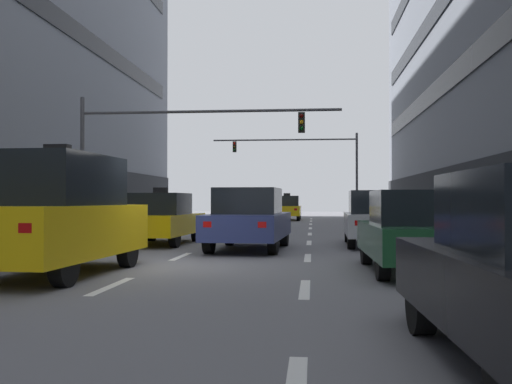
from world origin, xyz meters
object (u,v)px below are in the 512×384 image
(car_driving_0, at_px, (249,219))
(taxi_driving_2, at_px, (57,210))
(taxi_driving_3, at_px, (115,214))
(car_driving_5, at_px, (241,208))
(taxi_driving_6, at_px, (287,208))
(car_parked_1, at_px, (414,232))
(taxi_driving_4, at_px, (162,219))
(pedestrian_0, at_px, (471,209))
(traffic_signal_0, at_px, (168,137))
(pedestrian_1, at_px, (432,206))
(traffic_signal_1, at_px, (310,157))
(taxi_driving_1, at_px, (57,215))
(car_parked_2, at_px, (377,219))

(car_driving_0, height_order, taxi_driving_2, taxi_driving_2)
(taxi_driving_3, relative_size, car_driving_5, 0.97)
(taxi_driving_6, distance_m, car_parked_1, 29.70)
(taxi_driving_4, xyz_separation_m, taxi_driving_6, (2.96, 22.85, 0.04))
(car_parked_1, bearing_deg, pedestrian_0, 69.00)
(car_driving_5, relative_size, car_parked_1, 1.10)
(traffic_signal_0, xyz_separation_m, pedestrian_1, (11.92, 4.80, -2.99))
(car_driving_5, distance_m, taxi_driving_6, 4.00)
(traffic_signal_1, bearing_deg, taxi_driving_6, -108.43)
(taxi_driving_3, bearing_deg, car_driving_5, 78.26)
(taxi_driving_1, xyz_separation_m, traffic_signal_1, (4.54, 35.36, 3.63))
(taxi_driving_1, bearing_deg, car_driving_0, 63.27)
(traffic_signal_0, bearing_deg, pedestrian_0, -19.34)
(taxi_driving_1, relative_size, pedestrian_1, 2.83)
(car_parked_2, height_order, pedestrian_0, pedestrian_0)
(car_driving_5, distance_m, traffic_signal_1, 9.63)
(taxi_driving_4, bearing_deg, pedestrian_1, 46.15)
(car_driving_5, bearing_deg, pedestrian_0, -60.82)
(car_driving_0, height_order, taxi_driving_6, taxi_driving_6)
(taxi_driving_1, relative_size, pedestrian_0, 2.85)
(car_parked_1, distance_m, pedestrian_0, 9.39)
(taxi_driving_1, bearing_deg, taxi_driving_6, 84.52)
(taxi_driving_1, distance_m, pedestrian_1, 21.41)
(taxi_driving_2, distance_m, traffic_signal_1, 29.77)
(taxi_driving_2, bearing_deg, car_parked_2, 5.03)
(taxi_driving_1, height_order, car_driving_5, taxi_driving_1)
(traffic_signal_1, bearing_deg, pedestrian_0, -77.84)
(car_parked_2, height_order, traffic_signal_1, traffic_signal_1)
(taxi_driving_2, relative_size, taxi_driving_4, 1.03)
(car_parked_1, relative_size, traffic_signal_1, 0.37)
(taxi_driving_2, relative_size, taxi_driving_3, 1.01)
(car_driving_5, height_order, traffic_signal_0, traffic_signal_0)
(taxi_driving_4, distance_m, pedestrian_0, 10.30)
(car_driving_0, xyz_separation_m, taxi_driving_3, (-6.15, 6.59, -0.02))
(taxi_driving_2, relative_size, pedestrian_0, 2.74)
(taxi_driving_2, height_order, car_parked_2, taxi_driving_2)
(car_parked_1, xyz_separation_m, pedestrian_0, (3.36, 8.76, 0.32))
(traffic_signal_1, height_order, pedestrian_0, traffic_signal_1)
(pedestrian_1, bearing_deg, taxi_driving_4, -133.85)
(taxi_driving_2, relative_size, car_parked_2, 1.00)
(car_parked_1, bearing_deg, taxi_driving_4, 135.40)
(car_driving_5, bearing_deg, pedestrian_1, -41.06)
(taxi_driving_1, relative_size, car_parked_1, 1.11)
(traffic_signal_1, height_order, pedestrian_1, traffic_signal_1)
(taxi_driving_1, distance_m, pedestrian_0, 14.05)
(car_parked_2, distance_m, pedestrian_1, 11.62)
(car_driving_0, bearing_deg, car_parked_2, 26.12)
(taxi_driving_2, relative_size, taxi_driving_6, 1.00)
(taxi_driving_1, bearing_deg, car_driving_5, 90.00)
(car_parked_1, distance_m, pedestrian_1, 18.00)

